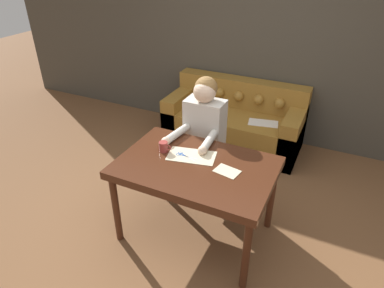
# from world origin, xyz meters

# --- Properties ---
(ground_plane) EXTENTS (16.00, 16.00, 0.00)m
(ground_plane) POSITION_xyz_m (0.00, 0.00, 0.00)
(ground_plane) COLOR brown
(wall_back) EXTENTS (8.00, 0.06, 2.60)m
(wall_back) POSITION_xyz_m (0.00, 2.14, 1.30)
(wall_back) COLOR #474238
(wall_back) RESTS_ON ground_plane
(dining_table) EXTENTS (1.28, 0.85, 0.75)m
(dining_table) POSITION_xyz_m (0.03, 0.04, 0.67)
(dining_table) COLOR #472314
(dining_table) RESTS_ON ground_plane
(couch) EXTENTS (1.71, 0.77, 0.81)m
(couch) POSITION_xyz_m (-0.21, 1.74, 0.30)
(couch) COLOR olive
(couch) RESTS_ON ground_plane
(person) EXTENTS (0.44, 0.63, 1.27)m
(person) POSITION_xyz_m (-0.16, 0.64, 0.65)
(person) COLOR #33281E
(person) RESTS_ON ground_plane
(pattern_paper_main) EXTENTS (0.44, 0.31, 0.00)m
(pattern_paper_main) POSITION_xyz_m (-0.06, 0.14, 0.75)
(pattern_paper_main) COLOR beige
(pattern_paper_main) RESTS_ON dining_table
(pattern_paper_offcut) EXTENTS (0.21, 0.17, 0.00)m
(pattern_paper_offcut) POSITION_xyz_m (0.30, 0.05, 0.75)
(pattern_paper_offcut) COLOR beige
(pattern_paper_offcut) RESTS_ON dining_table
(scissors) EXTENTS (0.21, 0.09, 0.01)m
(scissors) POSITION_xyz_m (-0.12, 0.11, 0.75)
(scissors) COLOR silver
(scissors) RESTS_ON dining_table
(mug) EXTENTS (0.11, 0.08, 0.09)m
(mug) POSITION_xyz_m (-0.31, 0.10, 0.80)
(mug) COLOR #9E3833
(mug) RESTS_ON dining_table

